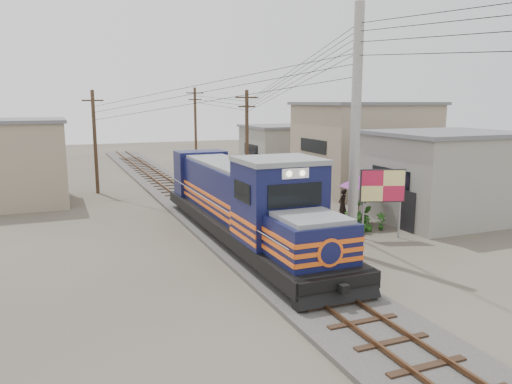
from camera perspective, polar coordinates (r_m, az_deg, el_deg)
name	(u,v)px	position (r m, az deg, el deg)	size (l,w,h in m)	color
ground	(269,260)	(20.09, 1.52, -7.80)	(120.00, 120.00, 0.00)	#473F35
ballast	(200,209)	(29.18, -6.42, -1.94)	(3.60, 70.00, 0.16)	#595651
track	(200,206)	(29.14, -6.43, -1.59)	(1.15, 70.00, 0.12)	#51331E
locomotive	(243,203)	(22.21, -1.45, -1.32)	(3.01, 16.36, 4.05)	black
utility_pole_main	(355,133)	(20.37, 11.27, 6.62)	(0.40, 0.40, 10.00)	#9E9B93
wooden_pole_mid	(247,140)	(33.85, -1.05, 5.98)	(1.60, 0.24, 7.00)	#4C3826
wooden_pole_far	(196,126)	(47.21, -6.93, 7.45)	(1.60, 0.24, 7.50)	#4C3826
wooden_pole_left	(95,140)	(35.66, -17.93, 5.70)	(1.60, 0.24, 7.00)	#4C3826
power_lines	(202,76)	(27.07, -6.15, 13.06)	(9.65, 19.00, 3.30)	black
shophouse_front	(444,176)	(28.34, 20.74, 1.77)	(7.35, 6.30, 4.70)	gray
shophouse_mid	(364,147)	(35.87, 12.19, 5.08)	(8.40, 7.35, 6.20)	gray
shophouse_back	(283,149)	(43.87, 3.10, 4.90)	(6.30, 6.30, 4.20)	gray
shophouse_left	(13,162)	(33.73, -26.05, 3.09)	(6.30, 6.30, 5.20)	gray
billboard	(383,188)	(23.43, 14.27, 0.48)	(2.00, 0.80, 3.22)	#99999E
market_umbrella	(362,181)	(25.97, 12.00, 1.25)	(3.05, 3.05, 2.56)	black
vendor	(342,204)	(26.86, 9.85, -1.41)	(0.62, 0.41, 1.71)	black
plant_nursery	(350,221)	(25.01, 10.70, -3.26)	(3.20, 3.14, 1.12)	#235418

